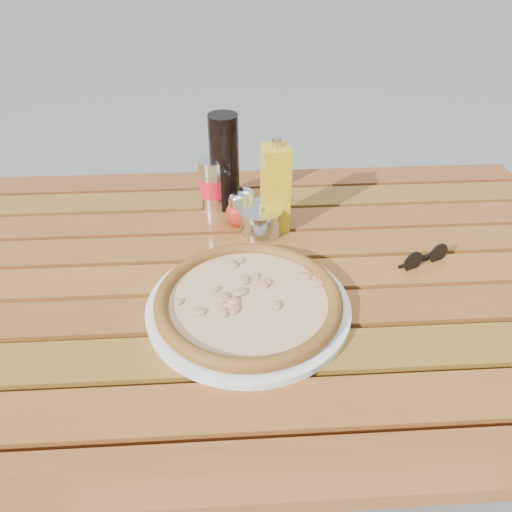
{
  "coord_description": "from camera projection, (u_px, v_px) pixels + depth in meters",
  "views": [
    {
      "loc": [
        -0.05,
        -0.76,
        1.35
      ],
      "look_at": [
        0.0,
        0.02,
        0.78
      ],
      "focal_mm": 35.0,
      "sensor_mm": 36.0,
      "label": 1
    }
  ],
  "objects": [
    {
      "name": "pizza",
      "position": [
        248.0,
        300.0,
        0.87
      ],
      "size": [
        0.34,
        0.34,
        0.03
      ],
      "rotation": [
        0.0,
        0.0,
        0.02
      ],
      "color": "beige",
      "rests_on": "plate"
    },
    {
      "name": "dark_bottle",
      "position": [
        224.0,
        162.0,
        1.12
      ],
      "size": [
        0.09,
        0.09,
        0.22
      ],
      "primitive_type": "cylinder",
      "rotation": [
        0.0,
        0.0,
        0.39
      ],
      "color": "black",
      "rests_on": "table"
    },
    {
      "name": "parmesan_tin",
      "position": [
        261.0,
        220.0,
        1.07
      ],
      "size": [
        0.12,
        0.12,
        0.07
      ],
      "rotation": [
        0.0,
        0.0,
        -0.38
      ],
      "color": "silver",
      "rests_on": "table"
    },
    {
      "name": "sunglasses",
      "position": [
        425.0,
        258.0,
        0.99
      ],
      "size": [
        0.11,
        0.06,
        0.04
      ],
      "rotation": [
        0.0,
        0.0,
        0.39
      ],
      "color": "black",
      "rests_on": "table"
    },
    {
      "name": "pepper_shaker",
      "position": [
        238.0,
        210.0,
        1.09
      ],
      "size": [
        0.06,
        0.06,
        0.08
      ],
      "rotation": [
        0.0,
        0.0,
        -0.03
      ],
      "color": "red",
      "rests_on": "table"
    },
    {
      "name": "olive_oil_cruet",
      "position": [
        275.0,
        188.0,
        1.05
      ],
      "size": [
        0.06,
        0.06,
        0.21
      ],
      "rotation": [
        0.0,
        0.0,
        0.13
      ],
      "color": "gold",
      "rests_on": "table"
    },
    {
      "name": "plate",
      "position": [
        249.0,
        307.0,
        0.88
      ],
      "size": [
        0.43,
        0.43,
        0.01
      ],
      "primitive_type": "cylinder",
      "rotation": [
        0.0,
        0.0,
        0.23
      ],
      "color": "silver",
      "rests_on": "table"
    },
    {
      "name": "table",
      "position": [
        257.0,
        304.0,
        1.01
      ],
      "size": [
        1.4,
        0.9,
        0.75
      ],
      "color": "#39230D",
      "rests_on": "ground"
    },
    {
      "name": "oregano_shaker",
      "position": [
        246.0,
        206.0,
        1.11
      ],
      "size": [
        0.06,
        0.06,
        0.08
      ],
      "rotation": [
        0.0,
        0.0,
        -0.2
      ],
      "color": "#333B17",
      "rests_on": "table"
    },
    {
      "name": "soda_can",
      "position": [
        214.0,
        184.0,
        1.15
      ],
      "size": [
        0.07,
        0.07,
        0.12
      ],
      "rotation": [
        0.0,
        0.0,
        0.08
      ],
      "color": "silver",
      "rests_on": "table"
    },
    {
      "name": "ground",
      "position": [
        256.0,
        483.0,
        1.41
      ],
      "size": [
        60.0,
        60.0,
        0.0
      ],
      "primitive_type": "plane",
      "color": "slate",
      "rests_on": "ground"
    }
  ]
}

